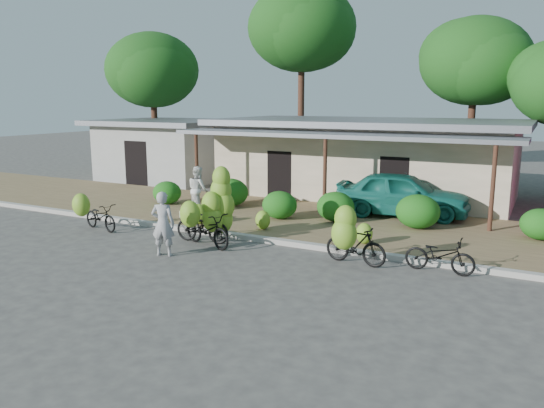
{
  "coord_description": "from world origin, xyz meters",
  "views": [
    {
      "loc": [
        7.07,
        -11.45,
        4.16
      ],
      "look_at": [
        0.05,
        1.92,
        1.2
      ],
      "focal_mm": 35.0,
      "sensor_mm": 36.0,
      "label": 1
    }
  ],
  "objects_px": {
    "bike_far_left": "(97,214)",
    "bike_right": "(352,239)",
    "vendor": "(163,224)",
    "teal_van": "(402,194)",
    "bike_center": "(214,215)",
    "bike_left": "(200,223)",
    "tree_far_center": "(300,26)",
    "sack_near": "(201,215)",
    "bike_far_right": "(440,255)",
    "tree_center_right": "(472,59)",
    "tree_back_left": "(151,68)",
    "bystander": "(198,189)",
    "sack_far": "(190,216)"
  },
  "relations": [
    {
      "from": "bike_far_left",
      "to": "bike_right",
      "type": "distance_m",
      "value": 8.56
    },
    {
      "from": "bike_right",
      "to": "vendor",
      "type": "height_order",
      "value": "vendor"
    },
    {
      "from": "teal_van",
      "to": "bike_center",
      "type": "bearing_deg",
      "value": 138.73
    },
    {
      "from": "bike_far_left",
      "to": "vendor",
      "type": "distance_m",
      "value": 3.93
    },
    {
      "from": "bike_left",
      "to": "bike_right",
      "type": "height_order",
      "value": "bike_right"
    },
    {
      "from": "tree_far_center",
      "to": "sack_near",
      "type": "relative_size",
      "value": 12.23
    },
    {
      "from": "bike_far_right",
      "to": "tree_center_right",
      "type": "bearing_deg",
      "value": 8.19
    },
    {
      "from": "bike_left",
      "to": "bike_right",
      "type": "relative_size",
      "value": 1.02
    },
    {
      "from": "bike_left",
      "to": "sack_near",
      "type": "relative_size",
      "value": 2.09
    },
    {
      "from": "tree_center_right",
      "to": "bike_center",
      "type": "bearing_deg",
      "value": -106.97
    },
    {
      "from": "bike_far_left",
      "to": "bike_center",
      "type": "height_order",
      "value": "bike_center"
    },
    {
      "from": "sack_near",
      "to": "tree_center_right",
      "type": "bearing_deg",
      "value": 63.4
    },
    {
      "from": "tree_back_left",
      "to": "bike_far_left",
      "type": "height_order",
      "value": "tree_back_left"
    },
    {
      "from": "bike_far_left",
      "to": "bike_left",
      "type": "xyz_separation_m",
      "value": [
        3.88,
        0.24,
        0.09
      ]
    },
    {
      "from": "bike_far_left",
      "to": "vendor",
      "type": "relative_size",
      "value": 1.0
    },
    {
      "from": "teal_van",
      "to": "bike_far_right",
      "type": "bearing_deg",
      "value": -164.15
    },
    {
      "from": "bike_far_left",
      "to": "teal_van",
      "type": "distance_m",
      "value": 10.41
    },
    {
      "from": "sack_near",
      "to": "vendor",
      "type": "distance_m",
      "value": 4.02
    },
    {
      "from": "sack_near",
      "to": "teal_van",
      "type": "bearing_deg",
      "value": 32.33
    },
    {
      "from": "sack_near",
      "to": "bike_center",
      "type": "bearing_deg",
      "value": -47.06
    },
    {
      "from": "bike_left",
      "to": "vendor",
      "type": "height_order",
      "value": "vendor"
    },
    {
      "from": "tree_center_right",
      "to": "tree_back_left",
      "type": "bearing_deg",
      "value": -168.37
    },
    {
      "from": "bike_center",
      "to": "teal_van",
      "type": "relative_size",
      "value": 0.49
    },
    {
      "from": "bike_right",
      "to": "sack_near",
      "type": "relative_size",
      "value": 2.05
    },
    {
      "from": "bystander",
      "to": "bike_center",
      "type": "bearing_deg",
      "value": 163.2
    },
    {
      "from": "tree_center_right",
      "to": "sack_far",
      "type": "height_order",
      "value": "tree_center_right"
    },
    {
      "from": "bike_far_right",
      "to": "tree_far_center",
      "type": "bearing_deg",
      "value": 38.1
    },
    {
      "from": "tree_back_left",
      "to": "tree_far_center",
      "type": "height_order",
      "value": "tree_far_center"
    },
    {
      "from": "bystander",
      "to": "teal_van",
      "type": "bearing_deg",
      "value": -126.14
    },
    {
      "from": "bike_right",
      "to": "sack_near",
      "type": "xyz_separation_m",
      "value": [
        -6.23,
        2.26,
        -0.44
      ]
    },
    {
      "from": "tree_back_left",
      "to": "bike_left",
      "type": "relative_size",
      "value": 4.49
    },
    {
      "from": "sack_far",
      "to": "vendor",
      "type": "relative_size",
      "value": 0.42
    },
    {
      "from": "bike_far_right",
      "to": "teal_van",
      "type": "relative_size",
      "value": 0.37
    },
    {
      "from": "vendor",
      "to": "bike_left",
      "type": "bearing_deg",
      "value": -113.54
    },
    {
      "from": "bystander",
      "to": "bike_far_right",
      "type": "bearing_deg",
      "value": -165.16
    },
    {
      "from": "bystander",
      "to": "tree_center_right",
      "type": "bearing_deg",
      "value": -89.77
    },
    {
      "from": "bike_center",
      "to": "bystander",
      "type": "height_order",
      "value": "bike_center"
    },
    {
      "from": "tree_center_right",
      "to": "bike_far_left",
      "type": "xyz_separation_m",
      "value": [
        -9.03,
        -15.89,
        -5.58
      ]
    },
    {
      "from": "tree_center_right",
      "to": "vendor",
      "type": "bearing_deg",
      "value": -107.24
    },
    {
      "from": "sack_far",
      "to": "bike_right",
      "type": "bearing_deg",
      "value": -17.01
    },
    {
      "from": "tree_back_left",
      "to": "sack_near",
      "type": "relative_size",
      "value": 9.39
    },
    {
      "from": "tree_center_right",
      "to": "bystander",
      "type": "distance_m",
      "value": 15.39
    },
    {
      "from": "bike_far_left",
      "to": "bike_right",
      "type": "xyz_separation_m",
      "value": [
        8.55,
        0.24,
        0.17
      ]
    },
    {
      "from": "tree_far_center",
      "to": "bystander",
      "type": "relative_size",
      "value": 6.14
    },
    {
      "from": "bike_center",
      "to": "sack_near",
      "type": "height_order",
      "value": "bike_center"
    },
    {
      "from": "tree_far_center",
      "to": "vendor",
      "type": "bearing_deg",
      "value": -77.48
    },
    {
      "from": "bike_far_right",
      "to": "teal_van",
      "type": "bearing_deg",
      "value": 25.14
    },
    {
      "from": "sack_near",
      "to": "sack_far",
      "type": "height_order",
      "value": "sack_near"
    },
    {
      "from": "bike_left",
      "to": "teal_van",
      "type": "distance_m",
      "value": 7.49
    },
    {
      "from": "tree_far_center",
      "to": "bike_left",
      "type": "bearing_deg",
      "value": -75.76
    }
  ]
}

